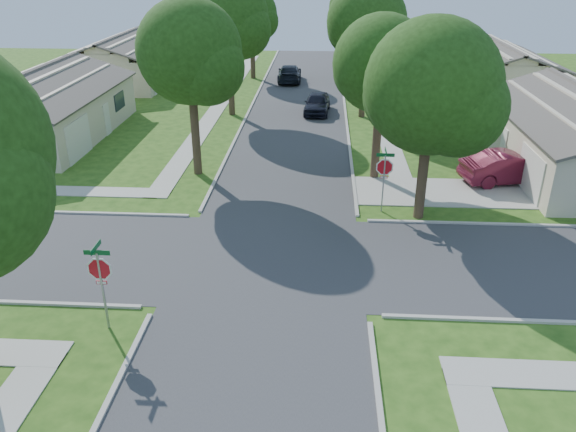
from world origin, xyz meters
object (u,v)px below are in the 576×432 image
(stop_sign_sw, at_px, (100,273))
(tree_e_far, at_px, (358,11))
(stop_sign_ne, at_px, (384,170))
(house_nw_near, at_px, (40,113))
(tree_w_mid, at_px, (229,21))
(tree_w_far, at_px, (252,16))
(car_driveway, at_px, (509,167))
(car_curb_east, at_px, (317,103))
(car_curb_west, at_px, (290,73))
(tree_ne_corner, at_px, (433,93))
(tree_e_near, at_px, (383,69))
(tree_w_near, at_px, (191,57))
(tree_e_mid, at_px, (367,26))
(house_nw_far, at_px, (127,64))
(house_ne_far, at_px, (494,75))

(stop_sign_sw, bearing_deg, tree_e_far, 76.27)
(stop_sign_ne, relative_size, house_nw_near, 0.22)
(tree_e_far, bearing_deg, tree_w_mid, -125.85)
(tree_w_far, distance_m, car_driveway, 30.38)
(car_curb_east, distance_m, car_curb_west, 11.12)
(stop_sign_sw, relative_size, car_curb_west, 0.58)
(stop_sign_ne, distance_m, tree_ne_corner, 3.96)
(car_driveway, bearing_deg, stop_sign_ne, 107.20)
(tree_e_near, bearing_deg, tree_w_near, 180.00)
(tree_e_mid, relative_size, tree_w_near, 1.03)
(tree_w_far, distance_m, car_curb_west, 6.04)
(stop_sign_ne, xyz_separation_m, tree_w_near, (-9.34, 4.31, 4.08))
(house_nw_near, bearing_deg, stop_sign_sw, -60.17)
(tree_e_mid, bearing_deg, car_curb_west, 117.13)
(house_nw_far, bearing_deg, house_nw_near, -90.00)
(car_curb_east, bearing_deg, tree_w_mid, -168.52)
(tree_e_far, bearing_deg, car_curb_east, -105.05)
(car_curb_west, bearing_deg, tree_w_mid, 71.75)
(tree_e_far, bearing_deg, car_curb_west, -167.01)
(stop_sign_ne, relative_size, house_nw_far, 0.22)
(tree_w_near, bearing_deg, tree_e_near, -0.00)
(tree_e_mid, bearing_deg, car_curb_east, 165.80)
(car_driveway, distance_m, car_curb_east, 16.52)
(tree_w_near, relative_size, house_nw_near, 0.66)
(stop_sign_ne, height_order, tree_ne_corner, tree_ne_corner)
(tree_w_near, relative_size, house_nw_far, 0.66)
(stop_sign_sw, relative_size, tree_e_mid, 0.32)
(house_nw_near, height_order, house_nw_far, same)
(tree_w_far, relative_size, car_curb_west, 1.56)
(car_driveway, bearing_deg, house_ne_far, -25.75)
(house_nw_far, relative_size, car_curb_west, 2.65)
(stop_sign_sw, height_order, tree_e_far, tree_e_far)
(tree_e_far, xyz_separation_m, house_nw_far, (-20.75, -2.01, -4.46))
(tree_w_near, height_order, tree_w_far, tree_w_near)
(house_nw_far, bearing_deg, stop_sign_sw, -72.90)
(tree_ne_corner, bearing_deg, car_driveway, 41.16)
(tree_e_mid, distance_m, house_nw_near, 22.12)
(tree_e_near, distance_m, tree_w_near, 9.41)
(tree_w_near, relative_size, car_curb_east, 2.06)
(stop_sign_sw, distance_m, car_curb_west, 37.52)
(tree_w_mid, height_order, car_curb_west, tree_w_mid)
(tree_e_near, bearing_deg, stop_sign_sw, -124.59)
(house_ne_far, bearing_deg, tree_ne_corner, -111.23)
(tree_e_mid, bearing_deg, tree_w_near, -128.08)
(tree_e_near, bearing_deg, stop_sign_ne, -90.68)
(car_curb_east, bearing_deg, car_curb_west, 107.71)
(stop_sign_sw, height_order, tree_w_mid, tree_w_mid)
(car_curb_east, bearing_deg, stop_sign_ne, -75.60)
(tree_e_near, distance_m, car_curb_west, 24.85)
(tree_w_far, bearing_deg, tree_ne_corner, -69.72)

